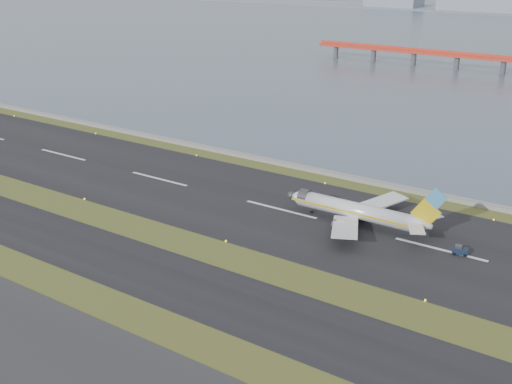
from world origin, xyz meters
TOP-DOWN VIEW (x-y plane):
  - ground at (0.00, 0.00)m, footprint 1000.00×1000.00m
  - taxiway_strip at (0.00, -12.00)m, footprint 1000.00×18.00m
  - runway_strip at (0.00, 30.00)m, footprint 1000.00×45.00m
  - seawall at (0.00, 60.00)m, footprint 1000.00×2.50m
  - airliner at (19.89, 32.13)m, footprint 38.52×32.89m
  - pushback_tug at (44.02, 30.07)m, footprint 3.52×2.57m

SIDE VIEW (x-z plane):
  - ground at x=0.00m, z-range 0.00..0.00m
  - taxiway_strip at x=0.00m, z-range 0.00..0.10m
  - runway_strip at x=0.00m, z-range 0.00..0.10m
  - seawall at x=0.00m, z-range 0.00..1.00m
  - pushback_tug at x=44.02m, z-range -0.03..1.99m
  - airliner at x=19.89m, z-range -2.94..9.86m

